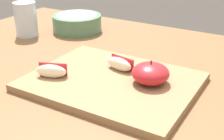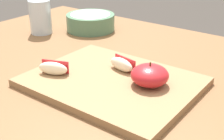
% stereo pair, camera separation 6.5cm
% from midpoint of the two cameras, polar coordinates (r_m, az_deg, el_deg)
% --- Properties ---
extents(dining_table, '(1.15, 0.98, 0.76)m').
position_cam_midpoint_polar(dining_table, '(0.73, -6.36, -10.00)').
color(dining_table, brown).
rests_on(dining_table, ground_plane).
extents(cutting_board, '(0.35, 0.27, 0.02)m').
position_cam_midpoint_polar(cutting_board, '(0.67, -2.81, -2.24)').
color(cutting_board, olive).
rests_on(cutting_board, dining_table).
extents(apple_half_skin_up, '(0.08, 0.08, 0.05)m').
position_cam_midpoint_polar(apple_half_skin_up, '(0.64, 4.17, -0.69)').
color(apple_half_skin_up, '#B21E23').
rests_on(apple_half_skin_up, cutting_board).
extents(apple_wedge_middle, '(0.07, 0.04, 0.03)m').
position_cam_midpoint_polar(apple_wedge_middle, '(0.70, -1.30, 1.07)').
color(apple_wedge_middle, beige).
rests_on(apple_wedge_middle, cutting_board).
extents(apple_wedge_near_knife, '(0.07, 0.05, 0.03)m').
position_cam_midpoint_polar(apple_wedge_near_knife, '(0.68, -13.76, -0.24)').
color(apple_wedge_near_knife, beige).
rests_on(apple_wedge_near_knife, cutting_board).
extents(ceramic_fruit_bowl, '(0.16, 0.16, 0.05)m').
position_cam_midpoint_polar(ceramic_fruit_bowl, '(1.03, -8.25, 8.60)').
color(ceramic_fruit_bowl, '#4C7556').
rests_on(ceramic_fruit_bowl, dining_table).
extents(drinking_glass_water, '(0.07, 0.07, 0.10)m').
position_cam_midpoint_polar(drinking_glass_water, '(1.01, -17.32, 8.84)').
color(drinking_glass_water, silver).
rests_on(drinking_glass_water, dining_table).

